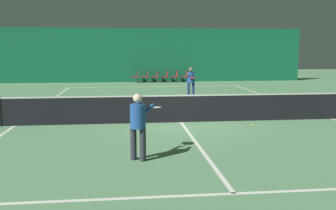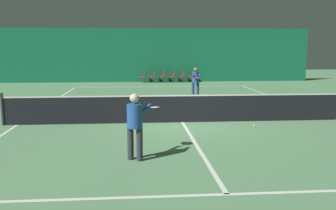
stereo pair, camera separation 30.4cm
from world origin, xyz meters
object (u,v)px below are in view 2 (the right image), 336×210
player_far (196,80)px  courtside_chair_4 (182,76)px  tennis_ball (254,125)px  courtside_chair_2 (162,76)px  player_near (136,121)px  courtside_chair_5 (192,76)px  tennis_net (182,108)px  courtside_chair_0 (142,76)px  courtside_chair_3 (172,76)px  courtside_chair_1 (152,76)px

player_far → courtside_chair_4: bearing=-177.2°
tennis_ball → courtside_chair_4: bearing=91.7°
courtside_chair_2 → tennis_ball: (1.93, -15.83, -0.45)m
player_near → courtside_chair_5: (4.09, 19.16, -0.40)m
tennis_net → courtside_chair_2: (0.33, 14.97, -0.03)m
courtside_chair_0 → courtside_chair_3: same height
courtside_chair_4 → tennis_net: bearing=-6.8°
courtside_chair_0 → player_near: bearing=-1.4°
courtside_chair_5 → courtside_chair_2: bearing=-90.0°
courtside_chair_0 → courtside_chair_1: size_ratio=1.00×
player_far → courtside_chair_1: (-1.85, 8.57, -0.41)m
tennis_net → courtside_chair_3: tennis_net is taller
player_far → courtside_chair_0: 8.96m
player_far → tennis_ball: 7.35m
player_near → courtside_chair_2: (1.91, 19.16, -0.40)m
courtside_chair_3 → courtside_chair_5: size_ratio=1.00×
courtside_chair_2 → tennis_ball: 15.95m
courtside_chair_0 → courtside_chair_5: same height
courtside_chair_5 → tennis_ball: courtside_chair_5 is taller
player_far → player_near: bearing=-11.0°
player_far → courtside_chair_1: 8.78m
courtside_chair_3 → tennis_net: bearing=-4.0°
tennis_net → courtside_chair_0: size_ratio=14.29×
tennis_net → player_near: size_ratio=7.88×
courtside_chair_0 → courtside_chair_2: (1.45, 0.00, 0.00)m
tennis_net → courtside_chair_5: size_ratio=14.29×
courtside_chair_3 → courtside_chair_4: same height
courtside_chair_5 → tennis_ball: size_ratio=12.73×
courtside_chair_1 → tennis_ball: bearing=9.5°
courtside_chair_0 → tennis_ball: bearing=12.1°
courtside_chair_1 → courtside_chair_5: same height
courtside_chair_0 → courtside_chair_1: same height
tennis_net → tennis_ball: bearing=-20.9°
player_far → courtside_chair_0: (-2.58, 8.57, -0.41)m
tennis_net → tennis_ball: (2.26, -0.86, -0.48)m
courtside_chair_2 → courtside_chair_5: same height
player_near → courtside_chair_0: player_near is taller
courtside_chair_2 → tennis_ball: courtside_chair_2 is taller
player_far → courtside_chair_5: 8.65m
courtside_chair_3 → tennis_ball: (1.20, -15.83, -0.45)m
player_near → tennis_net: bearing=9.3°
courtside_chair_3 → tennis_ball: 15.88m
courtside_chair_1 → player_near: bearing=-3.5°
courtside_chair_5 → courtside_chair_1: bearing=-90.0°
courtside_chair_3 → tennis_ball: courtside_chair_3 is taller
courtside_chair_0 → courtside_chair_3: 2.18m
courtside_chair_4 → courtside_chair_3: bearing=-90.0°
tennis_net → player_far: (1.46, 6.39, 0.38)m
player_far → tennis_net: bearing=-7.9°
courtside_chair_3 → courtside_chair_0: bearing=-90.0°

